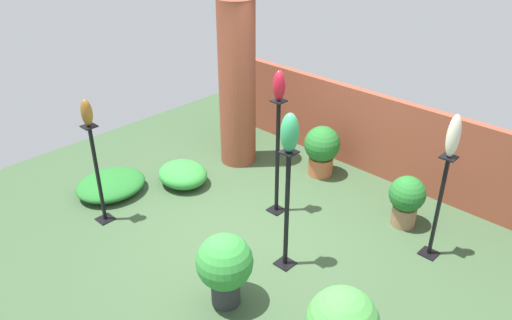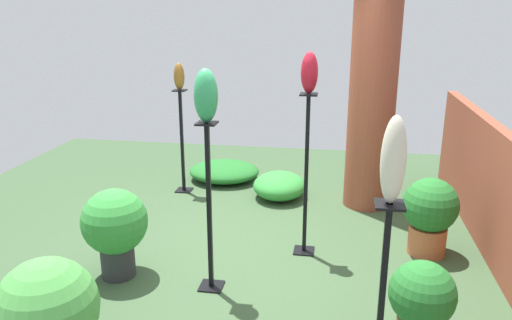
{
  "view_description": "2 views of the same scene",
  "coord_description": "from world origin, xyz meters",
  "px_view_note": "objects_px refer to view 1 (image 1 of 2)",
  "views": [
    {
      "loc": [
        3.47,
        -3.63,
        3.79
      ],
      "look_at": [
        -0.05,
        0.04,
        1.02
      ],
      "focal_mm": 35.0,
      "sensor_mm": 36.0,
      "label": 1
    },
    {
      "loc": [
        4.32,
        0.84,
        2.31
      ],
      "look_at": [
        -0.19,
        0.08,
        0.92
      ],
      "focal_mm": 35.0,
      "sensor_mm": 36.0,
      "label": 2
    }
  ],
  "objects_px": {
    "pedestal_ivory": "(437,212)",
    "potted_plant_mid_left": "(407,198)",
    "brick_pillar": "(237,85)",
    "pedestal_jade": "(287,215)",
    "potted_plant_mid_right": "(322,148)",
    "potted_plant_walkway_edge": "(225,265)",
    "pedestal_ruby": "(277,162)",
    "art_vase_ivory": "(453,136)",
    "pedestal_bronze": "(98,179)",
    "art_vase_bronze": "(87,113)",
    "art_vase_ruby": "(279,85)",
    "art_vase_jade": "(290,133)"
  },
  "relations": [
    {
      "from": "pedestal_ivory",
      "to": "potted_plant_mid_left",
      "type": "distance_m",
      "value": 0.66
    },
    {
      "from": "brick_pillar",
      "to": "pedestal_jade",
      "type": "height_order",
      "value": "brick_pillar"
    },
    {
      "from": "brick_pillar",
      "to": "potted_plant_mid_right",
      "type": "distance_m",
      "value": 1.56
    },
    {
      "from": "potted_plant_walkway_edge",
      "to": "potted_plant_mid_left",
      "type": "bearing_deg",
      "value": 75.84
    },
    {
      "from": "pedestal_ivory",
      "to": "pedestal_jade",
      "type": "distance_m",
      "value": 1.72
    },
    {
      "from": "pedestal_ruby",
      "to": "potted_plant_walkway_edge",
      "type": "height_order",
      "value": "pedestal_ruby"
    },
    {
      "from": "potted_plant_mid_left",
      "to": "pedestal_ivory",
      "type": "bearing_deg",
      "value": -31.46
    },
    {
      "from": "art_vase_ivory",
      "to": "brick_pillar",
      "type": "bearing_deg",
      "value": 178.61
    },
    {
      "from": "pedestal_bronze",
      "to": "pedestal_ivory",
      "type": "xyz_separation_m",
      "value": [
        3.38,
        2.27,
        -0.02
      ]
    },
    {
      "from": "pedestal_bronze",
      "to": "art_vase_bronze",
      "type": "relative_size",
      "value": 4.05
    },
    {
      "from": "art_vase_ivory",
      "to": "potted_plant_mid_right",
      "type": "xyz_separation_m",
      "value": [
        -2.08,
        0.62,
        -1.11
      ]
    },
    {
      "from": "pedestal_ivory",
      "to": "potted_plant_mid_right",
      "type": "bearing_deg",
      "value": 163.48
    },
    {
      "from": "pedestal_bronze",
      "to": "potted_plant_mid_left",
      "type": "xyz_separation_m",
      "value": [
        2.85,
        2.6,
        -0.23
      ]
    },
    {
      "from": "pedestal_bronze",
      "to": "pedestal_jade",
      "type": "distance_m",
      "value": 2.46
    },
    {
      "from": "art_vase_ruby",
      "to": "potted_plant_walkway_edge",
      "type": "height_order",
      "value": "art_vase_ruby"
    },
    {
      "from": "potted_plant_walkway_edge",
      "to": "pedestal_bronze",
      "type": "bearing_deg",
      "value": -177.8
    },
    {
      "from": "potted_plant_walkway_edge",
      "to": "brick_pillar",
      "type": "bearing_deg",
      "value": 133.21
    },
    {
      "from": "pedestal_bronze",
      "to": "art_vase_ivory",
      "type": "bearing_deg",
      "value": 33.97
    },
    {
      "from": "pedestal_ruby",
      "to": "potted_plant_walkway_edge",
      "type": "bearing_deg",
      "value": -65.34
    },
    {
      "from": "pedestal_ruby",
      "to": "art_vase_ivory",
      "type": "height_order",
      "value": "art_vase_ivory"
    },
    {
      "from": "brick_pillar",
      "to": "pedestal_ruby",
      "type": "distance_m",
      "value": 1.62
    },
    {
      "from": "art_vase_bronze",
      "to": "potted_plant_mid_right",
      "type": "distance_m",
      "value": 3.35
    },
    {
      "from": "brick_pillar",
      "to": "art_vase_bronze",
      "type": "height_order",
      "value": "brick_pillar"
    },
    {
      "from": "pedestal_bronze",
      "to": "pedestal_jade",
      "type": "height_order",
      "value": "pedestal_jade"
    },
    {
      "from": "potted_plant_mid_right",
      "to": "potted_plant_walkway_edge",
      "type": "xyz_separation_m",
      "value": [
        0.92,
        -2.81,
        0.05
      ]
    },
    {
      "from": "art_vase_ruby",
      "to": "art_vase_ivory",
      "type": "relative_size",
      "value": 0.77
    },
    {
      "from": "potted_plant_mid_right",
      "to": "potted_plant_mid_left",
      "type": "height_order",
      "value": "potted_plant_mid_right"
    },
    {
      "from": "pedestal_jade",
      "to": "potted_plant_mid_left",
      "type": "xyz_separation_m",
      "value": [
        0.58,
        1.64,
        -0.29
      ]
    },
    {
      "from": "pedestal_bronze",
      "to": "potted_plant_mid_right",
      "type": "relative_size",
      "value": 1.74
    },
    {
      "from": "pedestal_ivory",
      "to": "art_vase_ruby",
      "type": "bearing_deg",
      "value": -163.28
    },
    {
      "from": "pedestal_ruby",
      "to": "pedestal_bronze",
      "type": "height_order",
      "value": "pedestal_ruby"
    },
    {
      "from": "pedestal_ruby",
      "to": "potted_plant_mid_right",
      "type": "distance_m",
      "value": 1.24
    },
    {
      "from": "pedestal_bronze",
      "to": "potted_plant_mid_left",
      "type": "height_order",
      "value": "pedestal_bronze"
    },
    {
      "from": "potted_plant_walkway_edge",
      "to": "art_vase_jade",
      "type": "bearing_deg",
      "value": 86.37
    },
    {
      "from": "pedestal_ruby",
      "to": "potted_plant_walkway_edge",
      "type": "distance_m",
      "value": 1.8
    },
    {
      "from": "art_vase_ruby",
      "to": "brick_pillar",
      "type": "bearing_deg",
      "value": 154.85
    },
    {
      "from": "pedestal_ivory",
      "to": "art_vase_bronze",
      "type": "height_order",
      "value": "art_vase_bronze"
    },
    {
      "from": "pedestal_jade",
      "to": "art_vase_jade",
      "type": "height_order",
      "value": "art_vase_jade"
    },
    {
      "from": "pedestal_ruby",
      "to": "pedestal_bronze",
      "type": "bearing_deg",
      "value": -130.82
    },
    {
      "from": "pedestal_ruby",
      "to": "potted_plant_mid_left",
      "type": "xyz_separation_m",
      "value": [
        1.38,
        0.9,
        -0.34
      ]
    },
    {
      "from": "art_vase_ivory",
      "to": "art_vase_ruby",
      "type": "bearing_deg",
      "value": -163.28
    },
    {
      "from": "art_vase_jade",
      "to": "potted_plant_mid_right",
      "type": "xyz_separation_m",
      "value": [
        -0.97,
        1.93,
        -1.24
      ]
    },
    {
      "from": "pedestal_ruby",
      "to": "art_vase_bronze",
      "type": "height_order",
      "value": "art_vase_bronze"
    },
    {
      "from": "art_vase_bronze",
      "to": "pedestal_bronze",
      "type": "bearing_deg",
      "value": 180.0
    },
    {
      "from": "pedestal_jade",
      "to": "art_vase_jade",
      "type": "bearing_deg",
      "value": -90.0
    },
    {
      "from": "pedestal_bronze",
      "to": "potted_plant_mid_left",
      "type": "relative_size",
      "value": 1.96
    },
    {
      "from": "art_vase_ivory",
      "to": "art_vase_jade",
      "type": "bearing_deg",
      "value": -130.16
    },
    {
      "from": "pedestal_bronze",
      "to": "pedestal_ivory",
      "type": "relative_size",
      "value": 1.03
    },
    {
      "from": "art_vase_jade",
      "to": "potted_plant_walkway_edge",
      "type": "distance_m",
      "value": 1.48
    },
    {
      "from": "pedestal_bronze",
      "to": "art_vase_bronze",
      "type": "distance_m",
      "value": 0.89
    }
  ]
}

